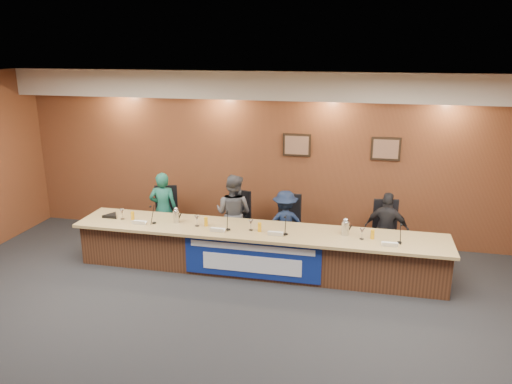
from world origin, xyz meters
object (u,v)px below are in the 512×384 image
office_chair_c (286,228)px  speakerphone (111,216)px  panelist_b (234,214)px  dais_body (257,251)px  carafe_right (345,228)px  panelist_d (387,229)px  office_chair_b (235,224)px  banner (252,259)px  panelist_a (163,209)px  carafe_left (176,216)px  office_chair_a (166,219)px  panelist_c (285,224)px  office_chair_d (386,236)px

office_chair_c → speakerphone: 3.07m
panelist_b → speakerphone: size_ratio=4.52×
dais_body → carafe_right: (1.42, 0.01, 0.51)m
panelist_d → office_chair_b: (-2.68, 0.10, -0.16)m
speakerphone → office_chair_b: bearing=22.3°
banner → panelist_a: size_ratio=1.56×
office_chair_c → carafe_left: size_ratio=2.22×
office_chair_a → speakerphone: 1.10m
panelist_c → dais_body: bearing=47.4°
panelist_d → panelist_b: bearing=10.5°
panelist_c → carafe_right: bearing=130.8°
panelist_a → office_chair_a: 0.25m
banner → panelist_c: panelist_c is taller
panelist_c → office_chair_c: size_ratio=2.52×
dais_body → panelist_a: 2.09m
dais_body → office_chair_d: dais_body is taller
office_chair_b → carafe_left: (-0.80, -0.83, 0.38)m
banner → dais_body: bearing=90.0°
office_chair_d → banner: bearing=-156.4°
dais_body → speakerphone: speakerphone is taller
dais_body → speakerphone: bearing=-179.5°
panelist_c → office_chair_c: panelist_c is taller
banner → office_chair_a: banner is taller
panelist_c → panelist_d: bearing=163.5°
banner → panelist_d: panelist_d is taller
speakerphone → panelist_b: bearing=19.8°
panelist_c → office_chair_d: size_ratio=2.52×
office_chair_b → office_chair_c: 0.94m
banner → office_chair_b: (-0.59, 1.22, 0.10)m
panelist_a → speakerphone: bearing=36.5°
panelist_c → speakerphone: 3.04m
banner → panelist_b: bearing=118.0°
office_chair_d → office_chair_b: bearing=173.3°
banner → panelist_d: (2.08, 1.12, 0.26)m
banner → panelist_b: (-0.59, 1.12, 0.34)m
dais_body → banner: bearing=-90.0°
panelist_d → carafe_left: 3.56m
panelist_c → carafe_left: (-1.74, -0.73, 0.25)m
panelist_b → carafe_right: (2.01, -0.69, 0.14)m
panelist_b → office_chair_d: size_ratio=3.02×
dais_body → panelist_c: 0.82m
office_chair_a → carafe_left: bearing=-74.4°
office_chair_a → speakerphone: size_ratio=1.50×
panelist_c → office_chair_b: size_ratio=2.52×
panelist_b → panelist_c: bearing=-167.2°
speakerphone → carafe_right: bearing=0.5°
panelist_b → office_chair_a: panelist_b is taller
office_chair_c → office_chair_d: size_ratio=1.00×
carafe_left → carafe_right: bearing=0.8°
panelist_a → office_chair_c: (2.28, 0.10, -0.22)m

